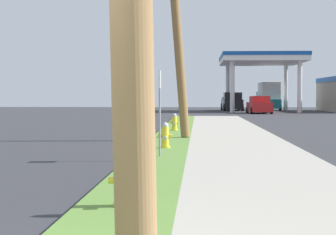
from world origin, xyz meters
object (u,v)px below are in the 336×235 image
(fire_hydrant_second, at_px, (165,137))
(truck_black_at_forecourt, at_px, (232,102))
(fire_hydrant_third, at_px, (174,123))
(fire_hydrant_fourth, at_px, (183,116))
(truck_teal_on_apron, at_px, (268,97))
(fire_hydrant_nearest, at_px, (124,182))
(street_sign_post, at_px, (160,95))
(fire_hydrant_fifth, at_px, (185,112))
(utility_pole_midground, at_px, (176,21))
(car_red_by_near_pump, at_px, (259,106))

(fire_hydrant_second, distance_m, truck_black_at_forecourt, 48.51)
(fire_hydrant_third, distance_m, fire_hydrant_fourth, 9.31)
(truck_black_at_forecourt, height_order, truck_teal_on_apron, truck_teal_on_apron)
(fire_hydrant_second, bearing_deg, fire_hydrant_nearest, -90.35)
(fire_hydrant_nearest, bearing_deg, street_sign_post, 89.57)
(fire_hydrant_nearest, height_order, fire_hydrant_fifth, same)
(utility_pole_midground, distance_m, truck_teal_on_apron, 47.28)
(fire_hydrant_fifth, bearing_deg, truck_teal_on_apron, 69.85)
(utility_pole_midground, height_order, street_sign_post, utility_pole_midground)
(fire_hydrant_nearest, height_order, fire_hydrant_fourth, same)
(truck_black_at_forecourt, bearing_deg, fire_hydrant_fourth, -98.51)
(utility_pole_midground, bearing_deg, fire_hydrant_fifth, 90.42)
(fire_hydrant_second, xyz_separation_m, truck_black_at_forecourt, (4.62, 48.28, 0.47))
(fire_hydrant_fifth, distance_m, utility_pole_midground, 22.53)
(fire_hydrant_fifth, distance_m, street_sign_post, 29.21)
(fire_hydrant_fifth, bearing_deg, fire_hydrant_third, -90.17)
(fire_hydrant_fourth, bearing_deg, fire_hydrant_nearest, -90.24)
(fire_hydrant_second, bearing_deg, truck_black_at_forecourt, 84.54)
(fire_hydrant_fifth, height_order, truck_black_at_forecourt, truck_black_at_forecourt)
(fire_hydrant_third, distance_m, utility_pole_midground, 5.48)
(fire_hydrant_fifth, bearing_deg, car_red_by_near_pump, 58.71)
(fire_hydrant_nearest, distance_m, street_sign_post, 6.82)
(fire_hydrant_nearest, relative_size, car_red_by_near_pump, 0.16)
(fire_hydrant_nearest, distance_m, fire_hydrant_fifth, 35.91)
(fire_hydrant_nearest, bearing_deg, fire_hydrant_fifth, 89.94)
(fire_hydrant_second, relative_size, fire_hydrant_third, 1.00)
(fire_hydrant_second, distance_m, street_sign_post, 2.61)
(truck_black_at_forecourt, xyz_separation_m, truck_teal_on_apron, (4.24, 2.78, 0.57))
(fire_hydrant_fourth, bearing_deg, truck_teal_on_apron, 75.17)
(fire_hydrant_third, relative_size, car_red_by_near_pump, 0.16)
(fire_hydrant_nearest, xyz_separation_m, utility_pole_midground, (0.20, 13.72, 3.91))
(fire_hydrant_nearest, relative_size, fire_hydrant_second, 1.00)
(fire_hydrant_third, relative_size, street_sign_post, 0.35)
(utility_pole_midground, relative_size, street_sign_post, 3.92)
(utility_pole_midground, xyz_separation_m, street_sign_post, (-0.15, -7.01, -2.72))
(fire_hydrant_third, height_order, utility_pole_midground, utility_pole_midground)
(fire_hydrant_nearest, height_order, car_red_by_near_pump, car_red_by_near_pump)
(fire_hydrant_third, bearing_deg, car_red_by_near_pump, 77.25)
(street_sign_post, bearing_deg, fire_hydrant_fifth, 90.03)
(truck_black_at_forecourt, bearing_deg, utility_pole_midground, -95.86)
(fire_hydrant_second, xyz_separation_m, car_red_by_near_pump, (6.50, 37.60, 0.28))
(car_red_by_near_pump, bearing_deg, utility_pole_midground, -100.93)
(fire_hydrant_nearest, bearing_deg, utility_pole_midground, 89.16)
(fire_hydrant_second, relative_size, fire_hydrant_fourth, 1.00)
(fire_hydrant_third, bearing_deg, truck_black_at_forecourt, 83.27)
(fire_hydrant_third, xyz_separation_m, truck_teal_on_apron, (8.93, 42.54, 1.04))
(fire_hydrant_second, distance_m, car_red_by_near_pump, 38.15)
(fire_hydrant_nearest, distance_m, utility_pole_midground, 14.27)
(street_sign_post, relative_size, car_red_by_near_pump, 0.46)
(fire_hydrant_nearest, bearing_deg, fire_hydrant_fourth, 89.76)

